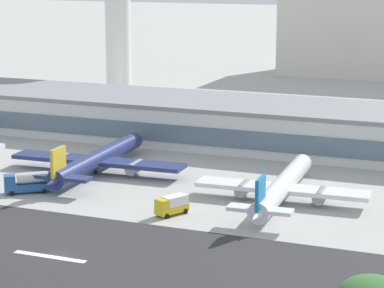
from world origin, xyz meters
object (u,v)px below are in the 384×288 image
(control_tower, at_px, (118,22))
(airliner_gold_tail_gate_1, at_px, (96,161))
(service_fuel_truck_0, at_px, (27,182))
(service_box_truck_2, at_px, (172,205))
(airliner_blue_tail_gate_2, at_px, (281,188))
(terminal_building, at_px, (242,123))

(control_tower, bearing_deg, airliner_gold_tail_gate_1, -66.13)
(control_tower, xyz_separation_m, service_fuel_truck_0, (31.52, -100.33, -22.41))
(control_tower, height_order, service_fuel_truck_0, control_tower)
(service_box_truck_2, bearing_deg, control_tower, -122.39)
(service_fuel_truck_0, relative_size, service_box_truck_2, 1.29)
(airliner_gold_tail_gate_1, xyz_separation_m, airliner_blue_tail_gate_2, (40.85, -5.65, -0.08))
(terminal_building, relative_size, service_fuel_truck_0, 25.70)
(airliner_gold_tail_gate_1, bearing_deg, control_tower, 21.36)
(terminal_building, distance_m, service_fuel_truck_0, 60.27)
(airliner_blue_tail_gate_2, distance_m, service_fuel_truck_0, 47.55)
(terminal_building, bearing_deg, airliner_gold_tail_gate_1, -116.49)
(airliner_gold_tail_gate_1, distance_m, service_fuel_truck_0, 18.02)
(control_tower, height_order, service_box_truck_2, control_tower)
(control_tower, bearing_deg, service_fuel_truck_0, -72.56)
(service_fuel_truck_0, height_order, service_box_truck_2, service_fuel_truck_0)
(airliner_gold_tail_gate_1, height_order, service_box_truck_2, airliner_gold_tail_gate_1)
(service_fuel_truck_0, bearing_deg, terminal_building, -151.09)
(airliner_blue_tail_gate_2, bearing_deg, service_fuel_truck_0, 101.20)
(terminal_building, bearing_deg, airliner_blue_tail_gate_2, -63.26)
(airliner_gold_tail_gate_1, distance_m, service_box_truck_2, 32.01)
(airliner_gold_tail_gate_1, bearing_deg, service_fuel_truck_0, 160.46)
(control_tower, xyz_separation_m, airliner_gold_tail_gate_1, (36.79, -83.12, -21.62))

